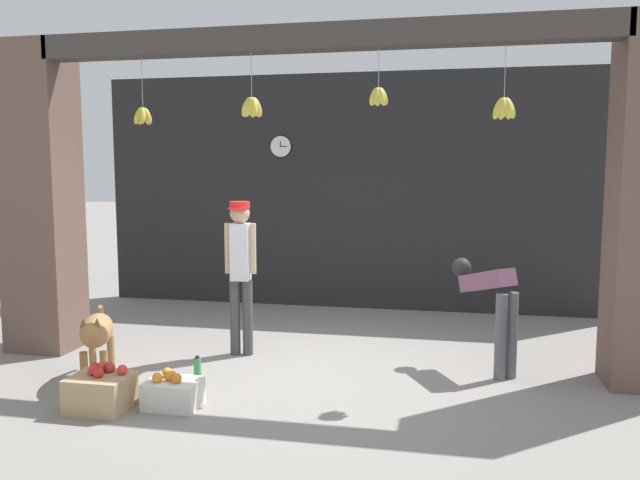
% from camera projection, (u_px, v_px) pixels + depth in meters
% --- Properties ---
extents(ground_plane, '(60.00, 60.00, 0.00)m').
position_uv_depth(ground_plane, '(311.00, 374.00, 6.17)').
color(ground_plane, gray).
extents(shop_back_wall, '(7.54, 0.12, 3.38)m').
position_uv_depth(shop_back_wall, '(356.00, 192.00, 8.99)').
color(shop_back_wall, '#232326').
rests_on(shop_back_wall, ground_plane).
extents(shop_pillar_left, '(0.70, 0.60, 3.38)m').
position_uv_depth(shop_pillar_left, '(41.00, 199.00, 6.89)').
color(shop_pillar_left, brown).
rests_on(shop_pillar_left, ground_plane).
extents(storefront_awning, '(5.64, 0.30, 0.92)m').
position_uv_depth(storefront_awning, '(315.00, 43.00, 5.93)').
color(storefront_awning, '#3D3833').
extents(dog, '(0.57, 0.99, 0.71)m').
position_uv_depth(dog, '(96.00, 334.00, 5.84)').
color(dog, '#9E7042').
rests_on(dog, ground_plane).
extents(shopkeeper, '(0.34, 0.28, 1.67)m').
position_uv_depth(shopkeeper, '(241.00, 265.00, 6.71)').
color(shopkeeper, '#424247').
rests_on(shopkeeper, ground_plane).
extents(worker_stooping, '(0.63, 0.73, 1.10)m').
position_uv_depth(worker_stooping, '(490.00, 300.00, 6.15)').
color(worker_stooping, '#56565B').
rests_on(worker_stooping, ground_plane).
extents(fruit_crate_oranges, '(0.45, 0.35, 0.31)m').
position_uv_depth(fruit_crate_oranges, '(173.00, 392.00, 5.29)').
color(fruit_crate_oranges, silver).
rests_on(fruit_crate_oranges, ground_plane).
extents(fruit_crate_apples, '(0.49, 0.40, 0.38)m').
position_uv_depth(fruit_crate_apples, '(101.00, 391.00, 5.22)').
color(fruit_crate_apples, tan).
rests_on(fruit_crate_apples, ground_plane).
extents(water_bottle, '(0.07, 0.07, 0.23)m').
position_uv_depth(water_bottle, '(197.00, 368.00, 6.00)').
color(water_bottle, '#38934C').
rests_on(water_bottle, ground_plane).
extents(wall_clock, '(0.32, 0.03, 0.32)m').
position_uv_depth(wall_clock, '(281.00, 146.00, 9.06)').
color(wall_clock, black).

